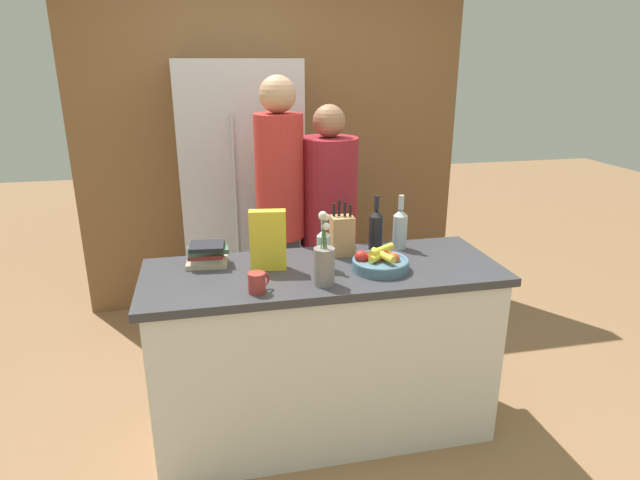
% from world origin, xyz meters
% --- Properties ---
extents(ground_plane, '(14.00, 14.00, 0.00)m').
position_xyz_m(ground_plane, '(0.00, 0.00, 0.00)').
color(ground_plane, '#936B47').
extents(kitchen_island, '(1.75, 0.65, 0.92)m').
position_xyz_m(kitchen_island, '(0.00, 0.00, 0.46)').
color(kitchen_island, silver).
rests_on(kitchen_island, ground_plane).
extents(back_wall_wood, '(2.95, 0.12, 2.60)m').
position_xyz_m(back_wall_wood, '(0.00, 1.78, 1.30)').
color(back_wall_wood, brown).
rests_on(back_wall_wood, ground_plane).
extents(refrigerator, '(0.82, 0.62, 1.89)m').
position_xyz_m(refrigerator, '(-0.29, 1.42, 0.95)').
color(refrigerator, '#B7B7BC').
rests_on(refrigerator, ground_plane).
extents(fruit_bowl, '(0.28, 0.28, 0.11)m').
position_xyz_m(fruit_bowl, '(0.26, -0.07, 0.96)').
color(fruit_bowl, slate).
rests_on(fruit_bowl, kitchen_island).
extents(knife_block, '(0.12, 0.10, 0.29)m').
position_xyz_m(knife_block, '(0.14, 0.18, 1.02)').
color(knife_block, tan).
rests_on(knife_block, kitchen_island).
extents(flower_vase, '(0.10, 0.10, 0.35)m').
position_xyz_m(flower_vase, '(-0.04, -0.19, 1.03)').
color(flower_vase, gray).
rests_on(flower_vase, kitchen_island).
extents(cereal_box, '(0.18, 0.09, 0.30)m').
position_xyz_m(cereal_box, '(-0.26, 0.05, 1.06)').
color(cereal_box, yellow).
rests_on(cereal_box, kitchen_island).
extents(coffee_mug, '(0.10, 0.09, 0.09)m').
position_xyz_m(coffee_mug, '(-0.34, -0.22, 0.96)').
color(coffee_mug, '#99332D').
rests_on(coffee_mug, kitchen_island).
extents(book_stack, '(0.21, 0.17, 0.11)m').
position_xyz_m(book_stack, '(-0.55, 0.16, 0.97)').
color(book_stack, '#B7A88E').
rests_on(book_stack, kitchen_island).
extents(bottle_oil, '(0.08, 0.08, 0.29)m').
position_xyz_m(bottle_oil, '(0.46, 0.20, 1.03)').
color(bottle_oil, '#B2BCC1').
rests_on(bottle_oil, kitchen_island).
extents(bottle_vinegar, '(0.07, 0.07, 0.27)m').
position_xyz_m(bottle_vinegar, '(0.00, 0.00, 1.02)').
color(bottle_vinegar, '#B2BCC1').
rests_on(bottle_vinegar, kitchen_island).
extents(bottle_wine, '(0.08, 0.08, 0.29)m').
position_xyz_m(bottle_wine, '(0.34, 0.22, 1.03)').
color(bottle_wine, black).
rests_on(bottle_wine, kitchen_island).
extents(person_at_sink, '(0.28, 0.28, 1.81)m').
position_xyz_m(person_at_sink, '(-0.11, 0.69, 1.04)').
color(person_at_sink, '#383842').
rests_on(person_at_sink, ground_plane).
extents(person_in_blue, '(0.35, 0.35, 1.64)m').
position_xyz_m(person_in_blue, '(0.19, 0.72, 0.92)').
color(person_in_blue, '#383842').
rests_on(person_in_blue, ground_plane).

